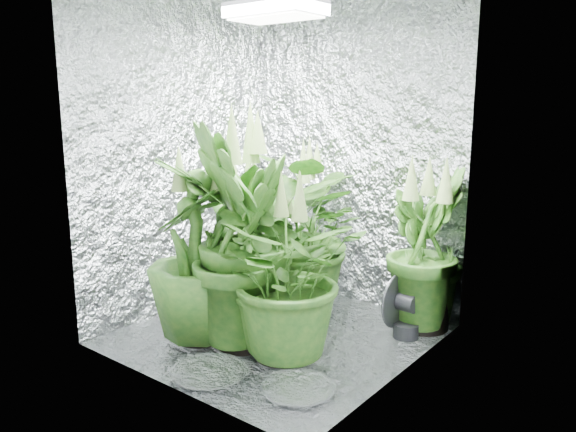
% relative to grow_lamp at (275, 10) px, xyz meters
% --- Properties ---
extents(ground, '(1.60, 1.60, 0.00)m').
position_rel_grow_lamp_xyz_m(ground, '(0.00, 0.00, -1.83)').
color(ground, silver).
rests_on(ground, ground).
extents(walls, '(1.62, 1.62, 2.00)m').
position_rel_grow_lamp_xyz_m(walls, '(0.00, 0.00, -0.83)').
color(walls, silver).
rests_on(walls, ground).
extents(grow_lamp, '(0.50, 0.30, 0.22)m').
position_rel_grow_lamp_xyz_m(grow_lamp, '(0.00, 0.00, 0.00)').
color(grow_lamp, gray).
rests_on(grow_lamp, ceiling).
extents(plant_a, '(0.98, 0.98, 1.12)m').
position_rel_grow_lamp_xyz_m(plant_a, '(-0.14, 0.43, -1.29)').
color(plant_a, black).
rests_on(plant_a, ground).
extents(plant_b, '(0.62, 0.62, 0.92)m').
position_rel_grow_lamp_xyz_m(plant_b, '(-0.19, 0.20, -1.41)').
color(plant_b, black).
rests_on(plant_b, ground).
extents(plant_c, '(0.59, 0.59, 1.07)m').
position_rel_grow_lamp_xyz_m(plant_c, '(0.63, 0.64, -1.35)').
color(plant_c, black).
rests_on(plant_c, ground).
extents(plant_d, '(0.77, 0.77, 1.12)m').
position_rel_grow_lamp_xyz_m(plant_d, '(-0.32, -0.32, -1.31)').
color(plant_d, black).
rests_on(plant_d, ground).
extents(plant_e, '(0.94, 0.94, 1.00)m').
position_rel_grow_lamp_xyz_m(plant_e, '(0.21, -0.22, -1.35)').
color(plant_e, black).
rests_on(plant_e, ground).
extents(plant_f, '(0.68, 0.68, 1.07)m').
position_rel_grow_lamp_xyz_m(plant_f, '(-0.23, -0.02, -1.33)').
color(plant_f, black).
rests_on(plant_f, ground).
extents(plant_g, '(0.92, 0.92, 1.34)m').
position_rel_grow_lamp_xyz_m(plant_g, '(-0.06, -0.22, -1.20)').
color(plant_g, black).
rests_on(plant_g, ground).
extents(circulation_fan, '(0.16, 0.33, 0.38)m').
position_rel_grow_lamp_xyz_m(circulation_fan, '(0.59, 0.44, -1.67)').
color(circulation_fan, black).
rests_on(circulation_fan, ground).
extents(plant_label, '(0.06, 0.05, 0.08)m').
position_rel_grow_lamp_xyz_m(plant_label, '(-0.25, -0.35, -1.53)').
color(plant_label, white).
rests_on(plant_label, plant_d).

